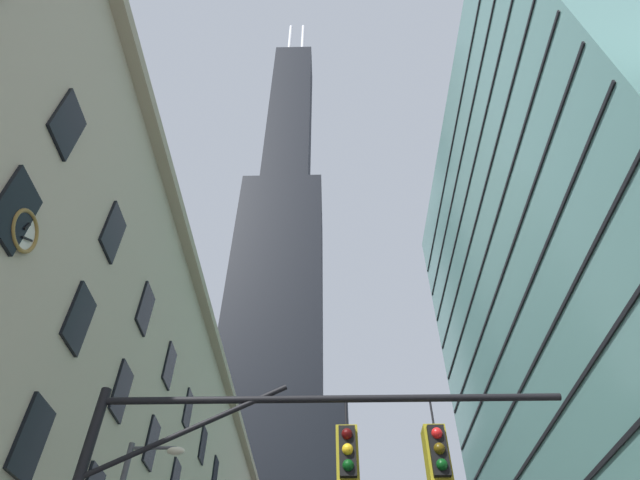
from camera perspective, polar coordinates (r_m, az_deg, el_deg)
The scene contains 2 objects.
dark_skyscraper at distance 103.05m, azimuth -4.97°, elevation -11.53°, with size 26.30×26.30×201.78m.
glass_office_midrise at distance 46.48m, azimuth 28.49°, elevation -6.04°, with size 16.09×41.85×53.52m.
Camera 1 is at (-2.42, -6.49, 1.74)m, focal length 29.49 mm.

